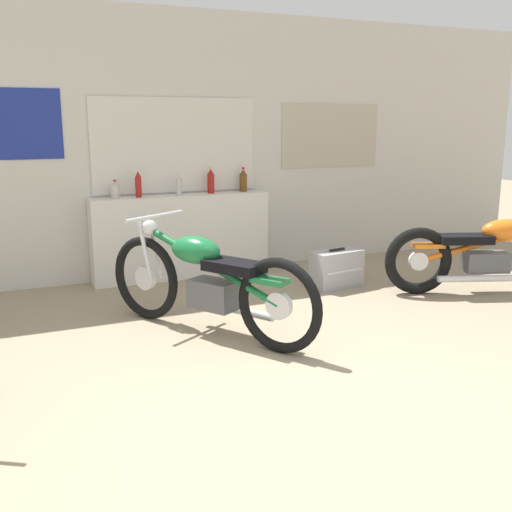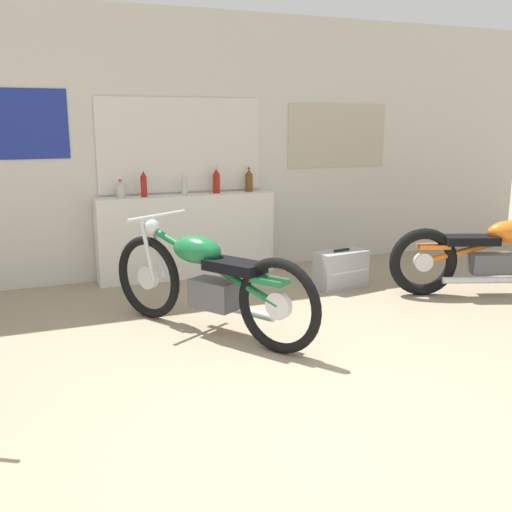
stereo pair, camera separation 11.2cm
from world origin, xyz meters
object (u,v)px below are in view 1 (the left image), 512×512
at_px(bottle_leftmost, 115,190).
at_px(motorcycle_orange, 493,253).
at_px(bottle_right_center, 211,181).
at_px(motorcycle_green, 207,281).
at_px(bottle_center, 179,185).
at_px(bottle_left_center, 138,185).
at_px(hard_case_silver, 336,269).
at_px(bottle_rightmost, 243,181).

height_order(bottle_leftmost, motorcycle_orange, bottle_leftmost).
relative_size(bottle_right_center, motorcycle_green, 0.16).
bearing_deg(bottle_center, motorcycle_orange, -33.88).
distance_m(bottle_left_center, motorcycle_green, 1.89).
bearing_deg(hard_case_silver, bottle_leftmost, 152.65).
distance_m(bottle_leftmost, bottle_right_center, 1.03).
xyz_separation_m(bottle_leftmost, bottle_left_center, (0.23, -0.03, 0.05)).
distance_m(bottle_left_center, motorcycle_orange, 3.61).
bearing_deg(bottle_leftmost, bottle_left_center, -6.98).
bearing_deg(motorcycle_orange, bottle_left_center, 149.38).
bearing_deg(bottle_right_center, motorcycle_orange, -39.26).
distance_m(bottle_right_center, motorcycle_green, 2.04).
height_order(bottle_rightmost, motorcycle_orange, bottle_rightmost).
xyz_separation_m(bottle_left_center, bottle_rightmost, (1.18, 0.05, -0.01)).
height_order(bottle_left_center, bottle_center, bottle_left_center).
bearing_deg(bottle_rightmost, bottle_leftmost, -179.26).
height_order(bottle_center, motorcycle_green, bottle_center).
bearing_deg(bottle_leftmost, motorcycle_green, -79.36).
relative_size(bottle_center, bottle_rightmost, 0.92).
bearing_deg(bottle_left_center, bottle_right_center, 2.62).
xyz_separation_m(bottle_center, hard_case_silver, (1.35, -0.97, -0.81)).
bearing_deg(motorcycle_green, bottle_leftmost, 100.64).
bearing_deg(hard_case_silver, bottle_right_center, 132.94).
bearing_deg(hard_case_silver, motorcycle_green, -154.69).
xyz_separation_m(bottle_right_center, motorcycle_orange, (2.26, -1.85, -0.62)).
relative_size(bottle_leftmost, motorcycle_green, 0.10).
height_order(bottle_leftmost, bottle_rightmost, bottle_rightmost).
xyz_separation_m(bottle_left_center, motorcycle_green, (0.11, -1.79, -0.59)).
bearing_deg(bottle_rightmost, motorcycle_green, -120.25).
xyz_separation_m(bottle_right_center, hard_case_silver, (0.97, -1.04, -0.83)).
height_order(bottle_right_center, hard_case_silver, bottle_right_center).
xyz_separation_m(bottle_leftmost, bottle_center, (0.65, -0.06, 0.03)).
relative_size(bottle_rightmost, hard_case_silver, 0.47).
bearing_deg(motorcycle_orange, bottle_right_center, 140.74).
bearing_deg(motorcycle_green, hard_case_silver, 25.31).
bearing_deg(motorcycle_green, motorcycle_orange, -0.30).
relative_size(bottle_left_center, bottle_right_center, 1.02).
xyz_separation_m(bottle_left_center, motorcycle_orange, (3.06, -1.81, -0.62)).
bearing_deg(motorcycle_orange, hard_case_silver, 148.08).
distance_m(bottle_center, hard_case_silver, 1.85).
bearing_deg(hard_case_silver, bottle_left_center, 150.35).
bearing_deg(bottle_center, bottle_right_center, 10.81).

